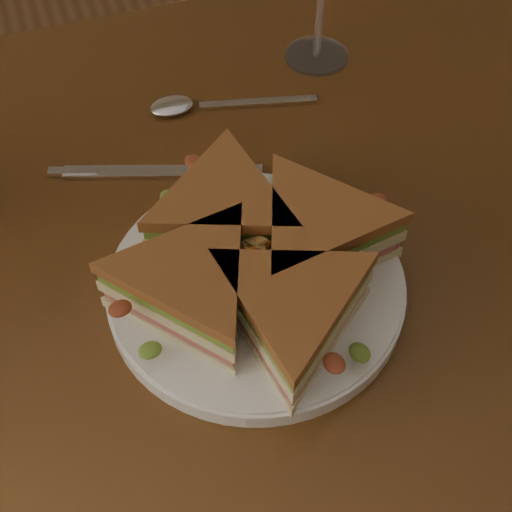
# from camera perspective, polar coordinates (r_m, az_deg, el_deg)

# --- Properties ---
(table) EXTENTS (1.20, 0.80, 0.75)m
(table) POSITION_cam_1_polar(r_m,az_deg,el_deg) (0.74, -4.19, -4.29)
(table) COLOR #391F0C
(table) RESTS_ON ground
(plate) EXTENTS (0.26, 0.26, 0.02)m
(plate) POSITION_cam_1_polar(r_m,az_deg,el_deg) (0.62, -0.00, -2.41)
(plate) COLOR white
(plate) RESTS_ON table
(sandwich_wedges) EXTENTS (0.29, 0.29, 0.06)m
(sandwich_wedges) POSITION_cam_1_polar(r_m,az_deg,el_deg) (0.59, -0.00, -0.30)
(sandwich_wedges) COLOR beige
(sandwich_wedges) RESTS_ON plate
(crisps_mound) EXTENTS (0.09, 0.09, 0.05)m
(crisps_mound) POSITION_cam_1_polar(r_m,az_deg,el_deg) (0.60, -0.00, -0.54)
(crisps_mound) COLOR orange
(crisps_mound) RESTS_ON plate
(spoon) EXTENTS (0.18, 0.06, 0.01)m
(spoon) POSITION_cam_1_polar(r_m,az_deg,el_deg) (0.80, -5.08, 11.89)
(spoon) COLOR silver
(spoon) RESTS_ON table
(knife) EXTENTS (0.21, 0.08, 0.00)m
(knife) POSITION_cam_1_polar(r_m,az_deg,el_deg) (0.73, -8.59, 6.62)
(knife) COLOR silver
(knife) RESTS_ON table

